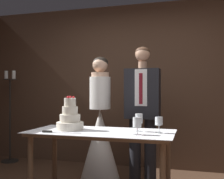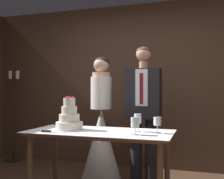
{
  "view_description": "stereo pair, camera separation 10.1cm",
  "coord_description": "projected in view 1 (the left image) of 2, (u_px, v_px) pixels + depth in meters",
  "views": [
    {
      "loc": [
        0.85,
        -2.43,
        1.21
      ],
      "look_at": [
        -0.06,
        0.71,
        1.22
      ],
      "focal_mm": 45.0,
      "sensor_mm": 36.0,
      "label": 1
    },
    {
      "loc": [
        0.94,
        -2.4,
        1.21
      ],
      "look_at": [
        -0.06,
        0.71,
        1.22
      ],
      "focal_mm": 45.0,
      "sensor_mm": 36.0,
      "label": 2
    }
  ],
  "objects": [
    {
      "name": "bride",
      "position": [
        100.0,
        135.0,
        3.75
      ],
      "size": [
        0.54,
        0.54,
        1.66
      ],
      "color": "white",
      "rests_on": "ground_plane"
    },
    {
      "name": "wine_glass_near",
      "position": [
        139.0,
        119.0,
        2.84
      ],
      "size": [
        0.07,
        0.07,
        0.18
      ],
      "color": "silver",
      "rests_on": "cake_table"
    },
    {
      "name": "candle_stand",
      "position": [
        10.0,
        119.0,
        4.76
      ],
      "size": [
        0.28,
        0.28,
        1.54
      ],
      "color": "black",
      "rests_on": "ground_plane"
    },
    {
      "name": "tiered_cake",
      "position": [
        70.0,
        119.0,
        2.96
      ],
      "size": [
        0.29,
        0.29,
        0.36
      ],
      "color": "silver",
      "rests_on": "cake_table"
    },
    {
      "name": "wall_back",
      "position": [
        138.0,
        85.0,
        4.49
      ],
      "size": [
        5.43,
        0.12,
        2.58
      ],
      "primitive_type": "cube",
      "color": "#513828",
      "rests_on": "ground_plane"
    },
    {
      "name": "groom",
      "position": [
        143.0,
        108.0,
        3.59
      ],
      "size": [
        0.44,
        0.25,
        1.77
      ],
      "color": "black",
      "rests_on": "ground_plane"
    },
    {
      "name": "cake_knife",
      "position": [
        54.0,
        132.0,
        2.76
      ],
      "size": [
        0.4,
        0.07,
        0.02
      ],
      "rotation": [
        0.0,
        0.0,
        0.11
      ],
      "color": "silver",
      "rests_on": "cake_table"
    },
    {
      "name": "wine_glass_middle",
      "position": [
        137.0,
        123.0,
        2.63
      ],
      "size": [
        0.08,
        0.08,
        0.16
      ],
      "color": "silver",
      "rests_on": "cake_table"
    },
    {
      "name": "cake_table",
      "position": [
        101.0,
        141.0,
        2.87
      ],
      "size": [
        1.49,
        0.69,
        0.79
      ],
      "color": "#8E6B4C",
      "rests_on": "ground_plane"
    },
    {
      "name": "wine_glass_far",
      "position": [
        159.0,
        122.0,
        2.73
      ],
      "size": [
        0.08,
        0.08,
        0.16
      ],
      "color": "silver",
      "rests_on": "cake_table"
    }
  ]
}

